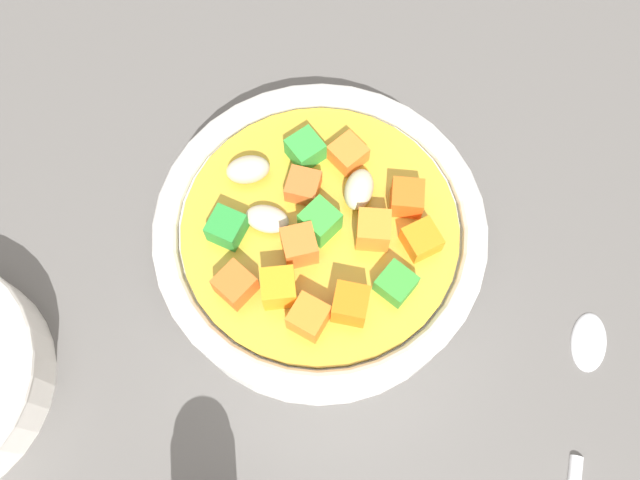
% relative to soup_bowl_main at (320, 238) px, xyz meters
% --- Properties ---
extents(ground_plane, '(1.40, 1.40, 0.02)m').
position_rel_soup_bowl_main_xyz_m(ground_plane, '(-0.00, 0.00, -0.04)').
color(ground_plane, '#565451').
extents(soup_bowl_main, '(0.18, 0.18, 0.06)m').
position_rel_soup_bowl_main_xyz_m(soup_bowl_main, '(0.00, 0.00, 0.00)').
color(soup_bowl_main, white).
rests_on(soup_bowl_main, ground_plane).
extents(spoon, '(0.19, 0.10, 0.01)m').
position_rel_soup_bowl_main_xyz_m(spoon, '(0.14, 0.11, -0.02)').
color(spoon, silver).
rests_on(spoon, ground_plane).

